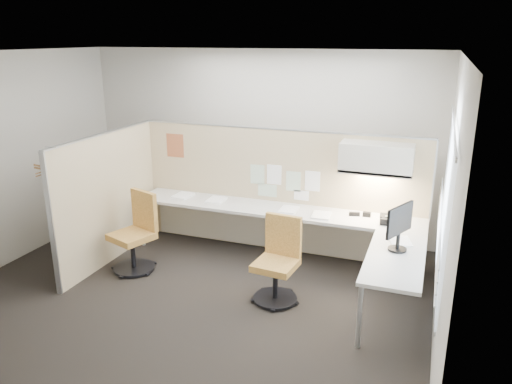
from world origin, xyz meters
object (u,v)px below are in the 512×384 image
at_px(desk, 294,224).
at_px(phone, 388,220).
at_px(chair_right, 278,263).
at_px(chair_left, 137,235).
at_px(monitor, 399,225).

bearing_deg(desk, phone, 4.11).
xyz_separation_m(desk, chair_right, (0.07, -0.92, -0.14)).
bearing_deg(chair_right, chair_left, -177.74).
xyz_separation_m(chair_right, phone, (1.11, 1.00, 0.32)).
bearing_deg(chair_left, chair_right, 16.23).
distance_m(chair_right, phone, 1.53).
xyz_separation_m(chair_left, chair_right, (1.99, -0.12, -0.02)).
relative_size(desk, chair_right, 4.07).
height_order(desk, monitor, monitor).
bearing_deg(monitor, chair_left, 116.03).
relative_size(chair_left, monitor, 2.00).
bearing_deg(monitor, desk, 86.99).
bearing_deg(chair_right, phone, 47.64).
xyz_separation_m(chair_left, monitor, (3.29, 0.08, 0.55)).
bearing_deg(chair_right, monitor, 14.40).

